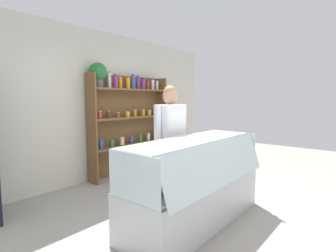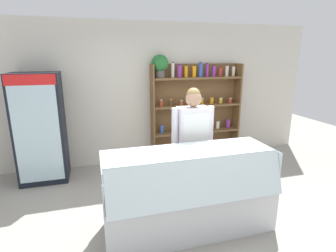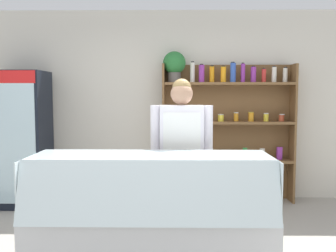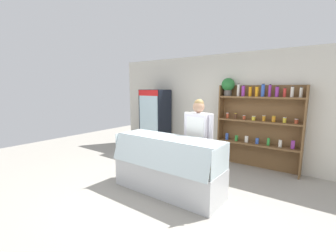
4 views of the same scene
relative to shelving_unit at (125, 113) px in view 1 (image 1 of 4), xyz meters
name	(u,v)px [view 1 (image 1 of 4)]	position (x,y,z in m)	size (l,w,h in m)	color
ground_plane	(191,218)	(-0.78, -2.12, -1.21)	(12.00, 12.00, 0.00)	gray
back_wall	(83,106)	(-0.78, 0.19, 0.14)	(6.80, 0.10, 2.70)	beige
shelving_unit	(125,113)	(0.00, 0.00, 0.00)	(1.83, 0.31, 2.10)	brown
deli_display_case	(195,197)	(-0.83, -2.21, -0.90)	(2.01, 0.77, 1.01)	silver
shop_clerk	(171,134)	(-0.56, -1.61, -0.22)	(0.61, 0.25, 1.66)	#4C4233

